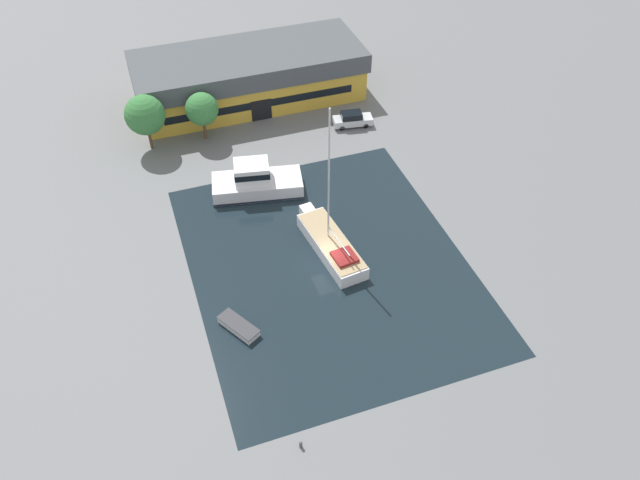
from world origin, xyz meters
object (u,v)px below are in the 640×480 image
(motor_cruiser, at_px, (256,181))
(sailboat_moored, at_px, (331,244))
(parked_car, at_px, (352,119))
(small_dinghy, at_px, (239,326))
(warehouse_building, at_px, (249,76))
(quay_tree_near_building, at_px, (202,109))
(quay_tree_by_water, at_px, (145,115))

(motor_cruiser, bearing_deg, sailboat_moored, -147.14)
(parked_car, relative_size, small_dinghy, 1.20)
(motor_cruiser, xyz_separation_m, small_dinghy, (-5.98, -16.74, -0.92))
(parked_car, xyz_separation_m, small_dinghy, (-19.61, -24.75, -0.53))
(warehouse_building, distance_m, motor_cruiser, 18.41)
(quay_tree_near_building, xyz_separation_m, motor_cruiser, (2.95, -11.04, -2.55))
(sailboat_moored, distance_m, motor_cruiser, 11.37)
(small_dinghy, bearing_deg, quay_tree_near_building, -126.52)
(quay_tree_by_water, distance_m, small_dinghy, 28.34)
(sailboat_moored, bearing_deg, quay_tree_by_water, 114.58)
(quay_tree_by_water, relative_size, sailboat_moored, 0.43)
(sailboat_moored, distance_m, small_dinghy, 11.93)
(motor_cruiser, bearing_deg, quay_tree_by_water, 50.01)
(quay_tree_near_building, bearing_deg, parked_car, -10.34)
(parked_car, xyz_separation_m, motor_cruiser, (-13.62, -8.02, 0.39))
(parked_car, bearing_deg, small_dinghy, -28.81)
(small_dinghy, bearing_deg, warehouse_building, -136.52)
(quay_tree_by_water, relative_size, parked_car, 1.36)
(quay_tree_near_building, xyz_separation_m, quay_tree_by_water, (-6.06, 0.13, 0.45))
(warehouse_building, relative_size, sailboat_moored, 1.84)
(small_dinghy, bearing_deg, parked_car, -158.67)
(warehouse_building, height_order, small_dinghy, warehouse_building)
(warehouse_building, relative_size, small_dinghy, 6.90)
(parked_car, bearing_deg, sailboat_moored, -17.32)
(motor_cruiser, bearing_deg, parked_car, -48.39)
(parked_car, relative_size, motor_cruiser, 0.49)
(warehouse_building, distance_m, quay_tree_by_water, 14.76)
(quay_tree_near_building, xyz_separation_m, sailboat_moored, (7.15, -21.60, -3.01))
(quay_tree_near_building, distance_m, small_dinghy, 28.16)
(sailboat_moored, height_order, small_dinghy, sailboat_moored)
(quay_tree_by_water, bearing_deg, warehouse_building, 27.08)
(warehouse_building, relative_size, quay_tree_near_building, 4.83)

